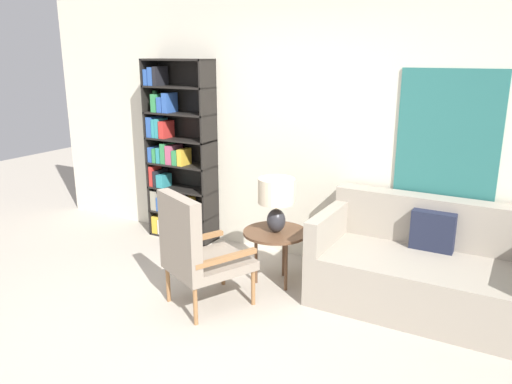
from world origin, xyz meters
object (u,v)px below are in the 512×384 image
Objects in this scene: armchair at (195,248)px; bookshelf at (174,156)px; table_lamp at (276,197)px; couch at (426,270)px; side_table at (275,236)px.

bookshelf is at bearing 133.09° from armchair.
table_lamp reaches higher than armchair.
couch is 1.33m from side_table.
bookshelf is 3.40× the size of side_table.
armchair is at bearing -149.03° from couch.
couch reaches higher than side_table.
armchair is 2.01× the size of table_lamp.
armchair reaches higher than side_table.
side_table is (0.36, 0.74, -0.07)m from armchair.
armchair reaches higher than couch.
bookshelf is at bearing 173.93° from couch.
bookshelf is 1.74m from side_table.
armchair is at bearing -115.91° from side_table.
bookshelf is at bearing 160.40° from table_lamp.
side_table is (1.58, -0.56, -0.48)m from bookshelf.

